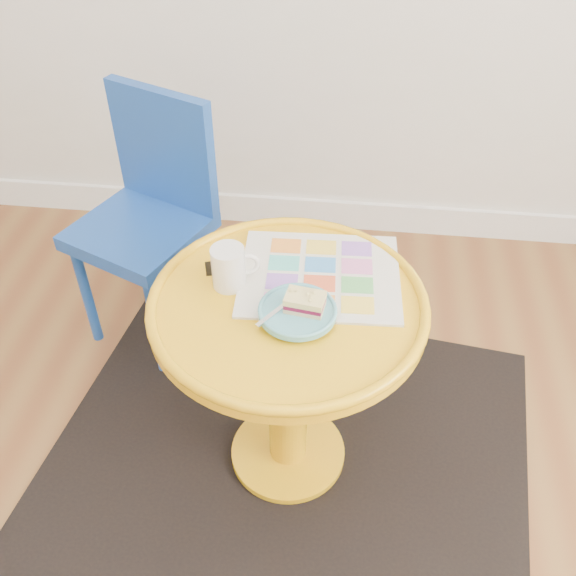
# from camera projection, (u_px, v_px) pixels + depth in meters

# --- Properties ---
(rug) EXTENTS (1.44, 1.27, 0.01)m
(rug) POSITION_uv_depth(u_px,v_px,m) (288.00, 454.00, 1.80)
(rug) COLOR black
(rug) RESTS_ON ground
(side_table) EXTENTS (0.62, 0.62, 0.59)m
(side_table) POSITION_uv_depth(u_px,v_px,m) (288.00, 353.00, 1.52)
(side_table) COLOR gold
(side_table) RESTS_ON ground
(chair) EXTENTS (0.46, 0.46, 0.79)m
(chair) POSITION_uv_depth(u_px,v_px,m) (151.00, 207.00, 1.92)
(chair) COLOR #1846A2
(chair) RESTS_ON ground
(newspaper) EXTENTS (0.38, 0.33, 0.01)m
(newspaper) POSITION_uv_depth(u_px,v_px,m) (320.00, 275.00, 1.48)
(newspaper) COLOR silver
(newspaper) RESTS_ON side_table
(mug) EXTENTS (0.11, 0.08, 0.10)m
(mug) POSITION_uv_depth(u_px,v_px,m) (229.00, 266.00, 1.42)
(mug) COLOR white
(mug) RESTS_ON side_table
(plate) EXTENTS (0.17, 0.17, 0.02)m
(plate) POSITION_uv_depth(u_px,v_px,m) (297.00, 312.00, 1.36)
(plate) COLOR #52A0AF
(plate) RESTS_ON newspaper
(cake_slice) EXTENTS (0.09, 0.07, 0.04)m
(cake_slice) POSITION_uv_depth(u_px,v_px,m) (305.00, 302.00, 1.35)
(cake_slice) COLOR #D3BC8C
(cake_slice) RESTS_ON plate
(fork) EXTENTS (0.09, 0.13, 0.00)m
(fork) POSITION_uv_depth(u_px,v_px,m) (282.00, 307.00, 1.36)
(fork) COLOR silver
(fork) RESTS_ON plate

